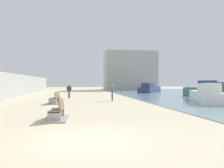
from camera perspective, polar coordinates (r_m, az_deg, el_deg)
The scene contains 11 objects.
ground_plane at distance 25.24m, azimuth -8.48°, elevation -3.63°, with size 120.00×120.00×0.00m, color beige.
seawall at distance 26.19m, azimuth -25.13°, elevation -0.48°, with size 0.80×64.00×2.77m, color #9E9E99.
bench_near at distance 11.44m, azimuth -13.45°, elevation -7.41°, with size 1.21×2.16×0.98m.
bench_far at distance 19.88m, azimuth -13.94°, elevation -4.07°, with size 1.38×2.23×0.98m.
person_walking at distance 26.45m, azimuth -10.57°, elevation -1.50°, with size 0.51×0.26×1.56m.
person_standing at distance 22.15m, azimuth 0.05°, elevation -1.81°, with size 0.25×0.52×1.59m.
boat_nearest at distance 40.68m, azimuth 21.80°, elevation -1.01°, with size 2.85×6.83×2.03m.
boat_far_right at distance 40.55m, azimuth 9.27°, elevation -1.16°, with size 5.99×7.56×1.63m.
boat_mid_bay at distance 30.01m, azimuth 23.17°, elevation -1.61°, with size 4.84×6.00×1.77m.
boat_outer at distance 22.16m, azimuth 22.27°, elevation -2.50°, with size 4.55×7.86×1.67m.
harbor_building at distance 54.79m, azimuth 4.45°, elevation 3.29°, with size 12.00×6.00×8.99m, color #ADAAA3.
Camera 1 is at (-0.31, -7.18, 1.80)m, focal length 36.93 mm.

